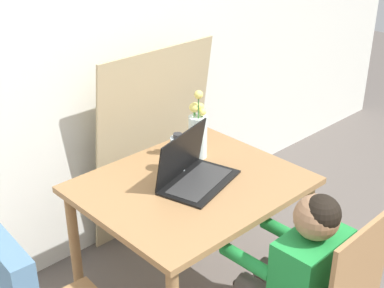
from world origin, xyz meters
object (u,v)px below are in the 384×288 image
object	(u,v)px
laptop	(192,170)
water_bottle	(178,154)
flower_vase	(198,132)
person_seated	(298,268)

from	to	relation	value
laptop	water_bottle	bearing A→B (deg)	65.48
flower_vase	water_bottle	xyz separation A→B (m)	(-0.17, -0.04, -0.04)
person_seated	flower_vase	world-z (taller)	flower_vase
flower_vase	water_bottle	distance (m)	0.18
flower_vase	laptop	bearing A→B (deg)	-140.04
flower_vase	water_bottle	size ratio (longest dim) A/B	1.84
water_bottle	flower_vase	bearing A→B (deg)	14.07
flower_vase	water_bottle	bearing A→B (deg)	-165.93
person_seated	water_bottle	bearing A→B (deg)	-92.80
laptop	person_seated	bearing A→B (deg)	-105.79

